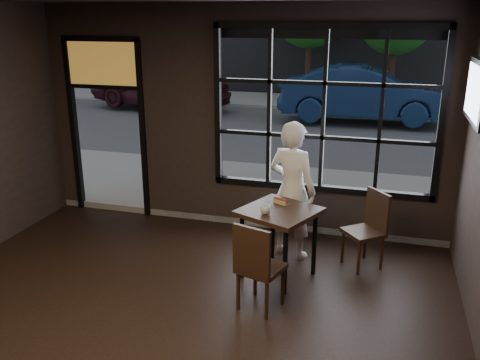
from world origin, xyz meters
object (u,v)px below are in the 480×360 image
(chair_near, at_px, (261,265))
(man, at_px, (292,190))
(cafe_table, at_px, (279,243))
(navy_car, at_px, (364,93))

(chair_near, distance_m, man, 1.42)
(cafe_table, xyz_separation_m, man, (0.04, 0.62, 0.46))
(cafe_table, height_order, navy_car, navy_car)
(cafe_table, relative_size, chair_near, 0.86)
(cafe_table, distance_m, man, 0.78)
(cafe_table, bearing_deg, chair_near, -69.25)
(man, bearing_deg, chair_near, 106.64)
(chair_near, bearing_deg, cafe_table, -75.73)
(chair_near, relative_size, man, 0.56)
(chair_near, height_order, navy_car, navy_car)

